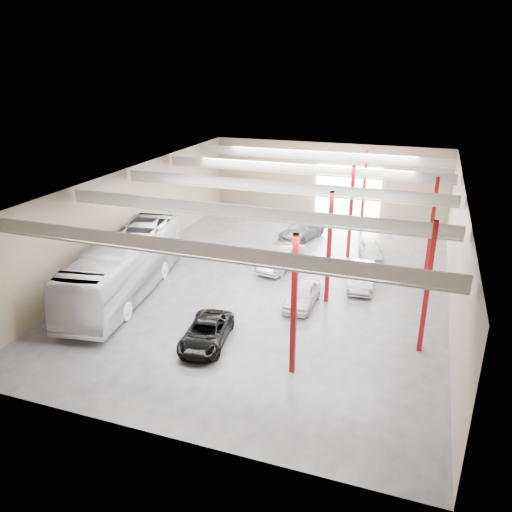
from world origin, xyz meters
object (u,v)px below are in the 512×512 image
Objects in this scene: black_sedan at (206,333)px; car_right_far at (371,250)px; coach_bus at (127,266)px; car_row_b at (281,258)px; car_row_a at (302,295)px; car_row_c at (302,230)px; car_right_near at (361,276)px.

car_right_far is (6.65, 15.19, 0.03)m from black_sedan.
coach_bus is 10.85m from car_row_b.
black_sedan is 1.13× the size of car_row_a.
car_row_b is 1.22× the size of car_right_far.
car_row_a is 0.79× the size of car_row_c.
car_row_b is (-2.91, 5.20, 0.10)m from car_row_a.
black_sedan is 11.25m from car_row_b.
coach_bus is at bearing -128.16° from car_row_b.
car_right_far is at bearing 72.62° from car_row_a.
car_right_near is (14.00, 5.90, -1.12)m from coach_bus.
car_right_far is at bearing -7.63° from car_row_c.
car_row_c is at bearing 105.08° from car_row_a.
coach_bus is at bearing -162.63° from car_right_near.
coach_bus is 2.95× the size of car_right_near.
car_row_c is (0.59, 18.03, 0.11)m from black_sedan.
car_row_a is (11.00, 1.94, -1.17)m from coach_bus.
car_row_c is at bearing 51.38° from coach_bus.
car_row_a is at bearing 1.05° from coach_bus.
coach_bus reaches higher than black_sedan.
car_row_c reaches higher than car_right_far.
car_row_c is (7.94, 13.94, -1.12)m from coach_bus.
car_row_a reaches higher than car_right_far.
car_right_near is 1.14× the size of car_right_far.
black_sedan is 12.00m from car_right_near.
car_row_b is (8.09, 7.14, -1.07)m from coach_bus.
black_sedan is 18.04m from car_row_c.
coach_bus is at bearing -155.62° from car_right_far.
car_row_a is 9.64m from car_right_far.
car_row_a is 0.90× the size of car_right_near.
black_sedan is at bearing -83.38° from car_row_b.
car_row_c is 1.14× the size of car_right_near.
car_row_b is at bearing 162.62° from car_right_near.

